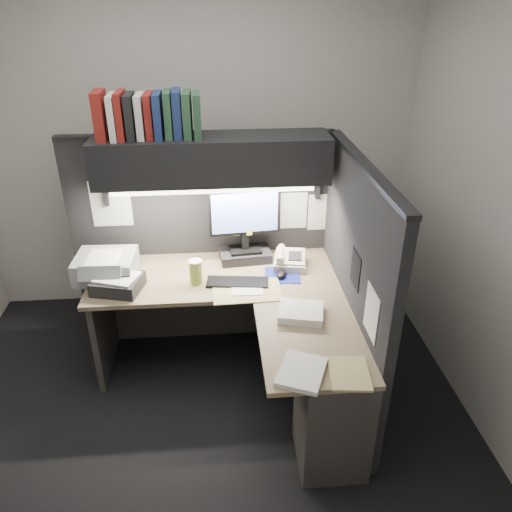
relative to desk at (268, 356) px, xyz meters
name	(u,v)px	position (x,y,z in m)	size (l,w,h in m)	color
floor	(204,412)	(-0.43, 0.00, -0.44)	(3.50, 3.50, 0.00)	black
wall_back	(196,150)	(-0.43, 1.50, 0.91)	(3.50, 0.04, 2.70)	#BBB7B1
wall_front	(176,457)	(-0.43, -1.50, 0.91)	(3.50, 0.04, 2.70)	#BBB7B1
wall_right	(503,217)	(1.32, 0.00, 0.91)	(0.04, 3.00, 2.70)	#BBB7B1
partition_back	(203,242)	(-0.40, 0.93, 0.36)	(1.90, 0.06, 1.60)	black
partition_right	(352,289)	(0.55, 0.18, 0.36)	(0.06, 1.50, 1.60)	black
desk	(268,356)	(0.00, 0.00, 0.00)	(1.70, 1.53, 0.73)	#7F6B51
overhead_shelf	(212,159)	(-0.30, 0.75, 1.06)	(1.55, 0.34, 0.30)	black
task_light_tube	(213,191)	(-0.30, 0.61, 0.89)	(0.04, 0.04, 1.32)	white
monitor	(245,233)	(-0.09, 0.77, 0.50)	(0.51, 0.26, 0.55)	black
keyboard	(238,282)	(-0.16, 0.43, 0.30)	(0.42, 0.14, 0.02)	black
mousepad	(282,275)	(0.15, 0.51, 0.29)	(0.25, 0.22, 0.00)	navy
mouse	(281,274)	(0.14, 0.49, 0.31)	(0.07, 0.11, 0.04)	black
telephone	(290,260)	(0.22, 0.64, 0.33)	(0.22, 0.23, 0.09)	beige
coffee_cup	(196,272)	(-0.44, 0.46, 0.37)	(0.09, 0.09, 0.16)	#AFC14D
printer	(106,266)	(-1.06, 0.61, 0.37)	(0.40, 0.34, 0.16)	#9A9EA0
notebook_stack	(118,284)	(-0.95, 0.42, 0.33)	(0.30, 0.25, 0.09)	black
open_folder	(247,291)	(-0.11, 0.32, 0.29)	(0.45, 0.29, 0.01)	tan
paper_stack_a	(301,312)	(0.20, 0.02, 0.31)	(0.27, 0.23, 0.05)	white
paper_stack_b	(302,372)	(0.12, -0.50, 0.30)	(0.22, 0.28, 0.03)	white
manila_stack	(349,374)	(0.36, -0.53, 0.29)	(0.20, 0.26, 0.01)	tan
binder_row	(149,115)	(-0.68, 0.75, 1.35)	(0.65, 0.25, 0.30)	maroon
pinned_papers	(259,231)	(0.00, 0.56, 0.61)	(1.76, 1.31, 0.51)	white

